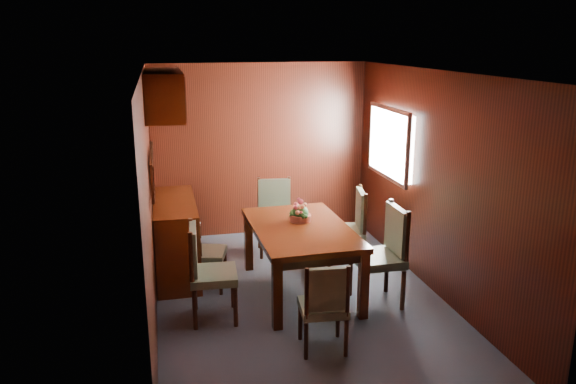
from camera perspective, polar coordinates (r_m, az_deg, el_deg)
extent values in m
plane|color=#3B4451|center=(6.15, 1.19, -10.83)|extent=(4.50, 4.50, 0.00)
cube|color=black|center=(5.56, -13.90, -0.92)|extent=(0.02, 4.50, 2.40)
cube|color=black|center=(6.26, 14.69, 0.83)|extent=(0.02, 4.50, 2.40)
cube|color=black|center=(7.87, -2.79, 4.26)|extent=(3.00, 0.02, 2.40)
cube|color=black|center=(3.71, 9.93, -9.04)|extent=(3.00, 0.02, 2.40)
cube|color=black|center=(5.53, 1.33, 12.08)|extent=(3.00, 4.50, 0.02)
cube|color=white|center=(7.16, 10.65, 4.93)|extent=(0.14, 1.10, 0.80)
cube|color=#B2B2B7|center=(7.13, 10.13, 4.92)|extent=(0.04, 1.20, 0.90)
cube|color=black|center=(6.51, -13.63, 2.19)|extent=(0.03, 1.36, 0.41)
cube|color=silver|center=(6.51, -13.47, 2.20)|extent=(0.01, 1.30, 0.35)
cube|color=#361406|center=(6.38, -12.56, 9.74)|extent=(0.40, 1.40, 0.50)
cube|color=#361406|center=(6.74, -11.31, -4.57)|extent=(0.48, 1.40, 0.90)
cube|color=#361406|center=(5.44, -1.12, -10.46)|extent=(0.09, 0.09, 0.70)
cube|color=#361406|center=(5.68, 7.67, -9.40)|extent=(0.09, 0.09, 0.70)
cube|color=#361406|center=(6.78, -4.04, -5.11)|extent=(0.09, 0.09, 0.70)
cube|color=#361406|center=(6.98, 3.11, -4.48)|extent=(0.09, 0.09, 0.70)
cube|color=black|center=(6.09, 1.29, -4.51)|extent=(0.93, 1.52, 0.10)
cube|color=#361406|center=(6.06, 1.29, -3.79)|extent=(1.05, 1.64, 0.06)
cylinder|color=black|center=(5.93, -9.44, -9.98)|extent=(0.05, 0.05, 0.40)
cylinder|color=black|center=(5.56, -9.44, -11.78)|extent=(0.05, 0.05, 0.40)
cylinder|color=black|center=(5.93, -5.62, -9.82)|extent=(0.05, 0.05, 0.40)
cylinder|color=black|center=(5.57, -5.35, -11.60)|extent=(0.05, 0.05, 0.40)
cube|color=#53654D|center=(5.63, -7.56, -8.39)|extent=(0.48, 0.50, 0.08)
cylinder|color=black|center=(5.72, -9.77, -5.21)|extent=(0.05, 0.05, 0.53)
cylinder|color=black|center=(5.34, -9.80, -6.75)|extent=(0.05, 0.05, 0.53)
cube|color=#53654D|center=(5.52, -9.58, -5.75)|extent=(0.09, 0.43, 0.45)
cylinder|color=black|center=(6.61, -9.37, -7.44)|extent=(0.04, 0.04, 0.35)
cylinder|color=black|center=(6.28, -9.99, -8.72)|extent=(0.04, 0.04, 0.35)
cylinder|color=black|center=(6.55, -6.39, -7.53)|extent=(0.04, 0.04, 0.35)
cylinder|color=black|center=(6.23, -6.86, -8.83)|extent=(0.04, 0.04, 0.35)
cube|color=#53654D|center=(6.33, -8.23, -6.20)|extent=(0.49, 0.50, 0.07)
cylinder|color=black|center=(6.45, -9.63, -3.62)|extent=(0.04, 0.04, 0.47)
cylinder|color=black|center=(6.11, -10.28, -4.73)|extent=(0.04, 0.04, 0.47)
cube|color=#53654D|center=(6.27, -9.79, -4.01)|extent=(0.15, 0.38, 0.40)
cylinder|color=black|center=(5.97, 11.60, -9.77)|extent=(0.05, 0.05, 0.43)
cylinder|color=black|center=(6.33, 9.97, -8.15)|extent=(0.05, 0.05, 0.43)
cylinder|color=black|center=(5.82, 7.78, -10.26)|extent=(0.05, 0.05, 0.43)
cylinder|color=black|center=(6.19, 6.36, -8.57)|extent=(0.05, 0.05, 0.43)
cube|color=#53654D|center=(5.96, 9.04, -6.71)|extent=(0.49, 0.51, 0.09)
cylinder|color=black|center=(5.76, 12.00, -4.64)|extent=(0.05, 0.05, 0.57)
cylinder|color=black|center=(6.13, 10.31, -3.28)|extent=(0.05, 0.05, 0.57)
cube|color=#53654D|center=(5.93, 10.95, -3.76)|extent=(0.07, 0.46, 0.48)
cylinder|color=black|center=(6.73, 7.58, -6.71)|extent=(0.05, 0.05, 0.40)
cylinder|color=black|center=(7.11, 7.07, -5.47)|extent=(0.05, 0.05, 0.40)
cylinder|color=black|center=(6.69, 4.26, -6.78)|extent=(0.05, 0.05, 0.40)
cylinder|color=black|center=(7.06, 3.93, -5.52)|extent=(0.05, 0.05, 0.40)
cube|color=#53654D|center=(6.80, 5.77, -4.06)|extent=(0.54, 0.55, 0.08)
cylinder|color=black|center=(6.56, 7.83, -2.43)|extent=(0.05, 0.05, 0.53)
cylinder|color=black|center=(6.94, 7.30, -1.39)|extent=(0.05, 0.05, 0.53)
cube|color=#53654D|center=(6.74, 7.39, -1.73)|extent=(0.15, 0.43, 0.45)
cylinder|color=black|center=(5.05, 1.85, -14.92)|extent=(0.04, 0.04, 0.35)
cylinder|color=black|center=(5.11, 5.92, -14.58)|extent=(0.04, 0.04, 0.35)
cylinder|color=black|center=(5.34, 1.25, -13.10)|extent=(0.04, 0.04, 0.35)
cylinder|color=black|center=(5.40, 5.08, -12.82)|extent=(0.04, 0.04, 0.35)
cube|color=#53654D|center=(5.11, 3.57, -11.62)|extent=(0.44, 0.43, 0.07)
cylinder|color=black|center=(4.82, 1.92, -10.27)|extent=(0.04, 0.04, 0.46)
cylinder|color=black|center=(4.89, 6.10, -9.98)|extent=(0.04, 0.04, 0.46)
cube|color=#53654D|center=(4.86, 3.98, -9.85)|extent=(0.38, 0.09, 0.39)
cylinder|color=black|center=(7.53, 0.13, -4.18)|extent=(0.04, 0.04, 0.39)
cylinder|color=black|center=(7.50, -2.91, -4.29)|extent=(0.04, 0.04, 0.39)
cylinder|color=black|center=(7.18, 0.47, -5.19)|extent=(0.04, 0.04, 0.39)
cylinder|color=black|center=(7.14, -2.72, -5.31)|extent=(0.04, 0.04, 0.39)
cube|color=#53654D|center=(7.25, -1.27, -2.85)|extent=(0.51, 0.49, 0.08)
cylinder|color=black|center=(7.38, 0.12, -0.40)|extent=(0.04, 0.04, 0.52)
cylinder|color=black|center=(7.35, -2.97, -0.50)|extent=(0.04, 0.04, 0.52)
cube|color=#53654D|center=(7.34, -1.41, -0.34)|extent=(0.42, 0.11, 0.44)
cylinder|color=#BE533A|center=(6.22, 1.26, -2.63)|extent=(0.24, 0.24, 0.07)
sphere|color=#1E4C19|center=(6.20, 1.26, -2.15)|extent=(0.18, 0.18, 0.18)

